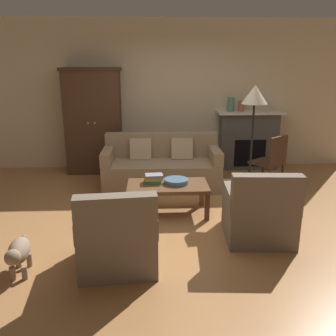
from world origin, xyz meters
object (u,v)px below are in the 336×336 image
object	(u,v)px
fireplace	(248,140)
armoire	(94,121)
couch	(162,168)
fruit_bowl	(176,181)
armchair_near_right	(259,214)
book_stack	(153,179)
coffee_table	(168,188)
dog	(19,253)
mantel_vase_terracotta	(241,106)
armchair_near_left	(117,239)
side_chair_wooden	(272,159)
mantel_vase_jade	(231,104)
floor_lamp	(254,102)

from	to	relation	value
fireplace	armoire	size ratio (longest dim) A/B	0.65
armoire	couch	xyz separation A→B (m)	(1.23, -0.93, -0.65)
fruit_bowl	armchair_near_right	bearing A→B (deg)	-42.99
couch	book_stack	xyz separation A→B (m)	(-0.15, -1.08, 0.16)
coffee_table	dog	size ratio (longest dim) A/B	1.92
mantel_vase_terracotta	armchair_near_left	size ratio (longest dim) A/B	0.23
couch	side_chair_wooden	size ratio (longest dim) A/B	2.14
armchair_near_left	side_chair_wooden	xyz separation A→B (m)	(2.31, 2.28, 0.20)
fireplace	book_stack	bearing A→B (deg)	-131.66
mantel_vase_terracotta	coffee_table	bearing A→B (deg)	-124.71
fruit_bowl	mantel_vase_jade	distance (m)	2.55
coffee_table	mantel_vase_terracotta	size ratio (longest dim) A/B	5.40
side_chair_wooden	floor_lamp	xyz separation A→B (m)	(-0.50, -0.55, 0.98)
dog	armchair_near_right	bearing A→B (deg)	14.03
mantel_vase_jade	armchair_near_left	xyz separation A→B (m)	(-1.86, -3.51, -0.94)
mantel_vase_terracotta	armchair_near_left	distance (m)	4.17
book_stack	mantel_vase_jade	size ratio (longest dim) A/B	1.03
armoire	coffee_table	xyz separation A→B (m)	(1.28, -2.09, -0.60)
floor_lamp	armoire	bearing A→B (deg)	145.69
armchair_near_right	floor_lamp	world-z (taller)	floor_lamp
book_stack	floor_lamp	xyz separation A→B (m)	(1.43, 0.30, 1.01)
side_chair_wooden	dog	distance (m)	4.05
coffee_table	side_chair_wooden	world-z (taller)	side_chair_wooden
armchair_near_right	side_chair_wooden	distance (m)	1.89
armchair_near_left	armchair_near_right	distance (m)	1.70
armchair_near_left	dog	distance (m)	0.96
coffee_table	mantel_vase_jade	distance (m)	2.66
floor_lamp	couch	bearing A→B (deg)	148.68
armchair_near_right	fireplace	bearing A→B (deg)	78.04
coffee_table	fruit_bowl	world-z (taller)	fruit_bowl
couch	mantel_vase_terracotta	bearing A→B (deg)	32.87
mantel_vase_terracotta	book_stack	bearing A→B (deg)	-129.03
side_chair_wooden	book_stack	bearing A→B (deg)	-156.19
couch	side_chair_wooden	world-z (taller)	side_chair_wooden
book_stack	mantel_vase_terracotta	xyz separation A→B (m)	(1.68, 2.08, 0.74)
fireplace	mantel_vase_jade	bearing A→B (deg)	-177.30
armchair_near_left	fireplace	bearing A→B (deg)	57.53
mantel_vase_terracotta	side_chair_wooden	xyz separation A→B (m)	(0.24, -1.23, -0.71)
coffee_table	book_stack	distance (m)	0.24
fireplace	armchair_near_left	bearing A→B (deg)	-122.47
mantel_vase_terracotta	floor_lamp	distance (m)	1.81
book_stack	mantel_vase_terracotta	size ratio (longest dim) A/B	1.33
mantel_vase_jade	armchair_near_left	size ratio (longest dim) A/B	0.30
mantel_vase_jade	armoire	bearing A→B (deg)	-178.66
couch	armchair_near_right	size ratio (longest dim) A/B	2.19
fruit_bowl	dog	xyz separation A→B (m)	(-1.64, -1.50, -0.21)
book_stack	fruit_bowl	bearing A→B (deg)	-6.48
mantel_vase_terracotta	side_chair_wooden	size ratio (longest dim) A/B	0.23
mantel_vase_terracotta	armchair_near_right	xyz separation A→B (m)	(-0.45, -2.97, -0.91)
floor_lamp	mantel_vase_terracotta	bearing A→B (deg)	81.73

